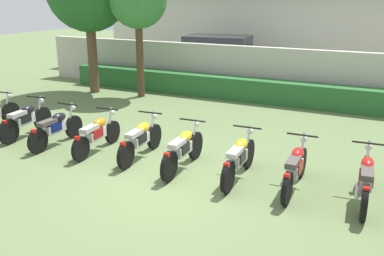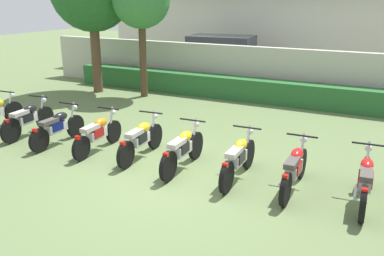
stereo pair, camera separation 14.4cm
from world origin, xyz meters
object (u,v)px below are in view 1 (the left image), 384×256
Objects in this scene: tree_far_side at (138,0)px; motorcycle_in_row_5 at (183,149)px; motorcycle_in_row_7 at (295,168)px; motorcycle_in_row_8 at (366,179)px; motorcycle_in_row_1 at (26,120)px; parked_car at (221,58)px; motorcycle_in_row_4 at (140,139)px; motorcycle_in_row_6 at (239,158)px; motorcycle_in_row_3 at (97,134)px; motorcycle_in_row_2 at (56,128)px.

tree_far_side is 2.26× the size of motorcycle_in_row_5.
motorcycle_in_row_8 is at bearing -90.23° from motorcycle_in_row_7.
motorcycle_in_row_1 reaches higher than motorcycle_in_row_8.
parked_car is 2.38× the size of motorcycle_in_row_5.
parked_car is 2.40× the size of motorcycle_in_row_7.
motorcycle_in_row_5 is (4.48, -5.34, -2.92)m from tree_far_side.
motorcycle_in_row_8 reaches higher than motorcycle_in_row_4.
parked_car is 2.38× the size of motorcycle_in_row_6.
motorcycle_in_row_8 is at bearing -95.31° from motorcycle_in_row_4.
motorcycle_in_row_7 is at bearing -94.34° from motorcycle_in_row_3.
tree_far_side is 6.81m from motorcycle_in_row_4.
motorcycle_in_row_4 is at bearing 84.87° from motorcycle_in_row_8.
motorcycle_in_row_2 is 3.49m from motorcycle_in_row_5.
motorcycle_in_row_5 is at bearing -102.07° from motorcycle_in_row_4.
motorcycle_in_row_6 is (5.71, -5.29, -2.92)m from tree_far_side.
motorcycle_in_row_1 is at bearing 85.85° from motorcycle_in_row_5.
motorcycle_in_row_5 reaches higher than motorcycle_in_row_3.
motorcycle_in_row_2 is at bearing 86.59° from motorcycle_in_row_8.
motorcycle_in_row_7 is (5.83, 0.07, 0.01)m from motorcycle_in_row_2.
motorcycle_in_row_1 is 8.23m from motorcycle_in_row_8.
motorcycle_in_row_1 is at bearing -91.89° from tree_far_side.
motorcycle_in_row_7 is (1.12, 0.01, -0.00)m from motorcycle_in_row_6.
motorcycle_in_row_7 is at bearing 87.05° from motorcycle_in_row_8.
motorcycle_in_row_4 is 1.17m from motorcycle_in_row_5.
parked_car reaches higher than motorcycle_in_row_3.
motorcycle_in_row_4 reaches higher than motorcycle_in_row_2.
motorcycle_in_row_7 is at bearing -92.01° from motorcycle_in_row_6.
motorcycle_in_row_2 is at bearing -103.13° from motorcycle_in_row_1.
motorcycle_in_row_2 is (-0.37, -9.61, -0.49)m from parked_car.
motorcycle_in_row_5 reaches higher than motorcycle_in_row_4.
motorcycle_in_row_6 is 1.01× the size of motorcycle_in_row_7.
motorcycle_in_row_4 is (3.50, 0.03, -0.01)m from motorcycle_in_row_1.
parked_car is at bearing 22.18° from motorcycle_in_row_6.
motorcycle_in_row_5 is 1.23m from motorcycle_in_row_6.
motorcycle_in_row_2 is 0.95× the size of motorcycle_in_row_5.
motorcycle_in_row_1 reaches higher than motorcycle_in_row_6.
tree_far_side reaches higher than motorcycle_in_row_5.
motorcycle_in_row_5 reaches higher than motorcycle_in_row_2.
motorcycle_in_row_4 is 1.00× the size of motorcycle_in_row_7.
motorcycle_in_row_8 is (5.87, 0.02, 0.02)m from motorcycle_in_row_3.
motorcycle_in_row_2 is 2.34m from motorcycle_in_row_4.
parked_car is at bearing 7.40° from motorcycle_in_row_4.
motorcycle_in_row_4 is at bearing -87.39° from motorcycle_in_row_2.
parked_car is at bearing -3.85° from motorcycle_in_row_2.
tree_far_side is at bearing 50.78° from motorcycle_in_row_7.
tree_far_side reaches higher than motorcycle_in_row_4.
motorcycle_in_row_1 is (-1.53, -9.47, -0.48)m from parked_car.
motorcycle_in_row_1 is 5.88m from motorcycle_in_row_6.
motorcycle_in_row_6 is (4.72, 0.06, 0.01)m from motorcycle_in_row_2.
motorcycle_in_row_3 is at bearing -88.05° from motorcycle_in_row_2.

